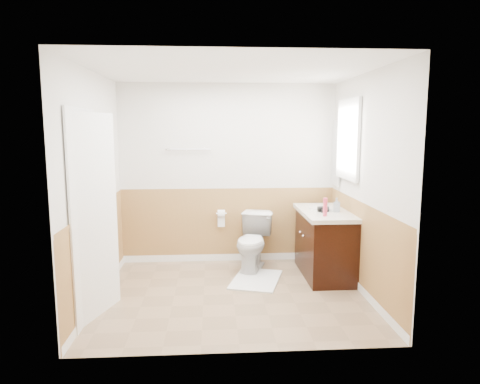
{
  "coord_description": "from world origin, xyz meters",
  "views": [
    {
      "loc": [
        -0.23,
        -4.71,
        1.88
      ],
      "look_at": [
        0.1,
        0.25,
        1.15
      ],
      "focal_mm": 32.25,
      "sensor_mm": 36.0,
      "label": 1
    }
  ],
  "objects": [
    {
      "name": "floor",
      "position": [
        0.0,
        0.0,
        0.0
      ],
      "size": [
        3.0,
        3.0,
        0.0
      ],
      "primitive_type": "plane",
      "color": "#8C7051",
      "rests_on": "ground"
    },
    {
      "name": "ceiling",
      "position": [
        0.0,
        0.0,
        2.5
      ],
      "size": [
        3.0,
        3.0,
        0.0
      ],
      "primitive_type": "plane",
      "rotation": [
        3.14,
        0.0,
        0.0
      ],
      "color": "white",
      "rests_on": "floor"
    },
    {
      "name": "wall_back",
      "position": [
        0.0,
        1.3,
        1.25
      ],
      "size": [
        3.0,
        0.0,
        3.0
      ],
      "primitive_type": "plane",
      "rotation": [
        1.57,
        0.0,
        0.0
      ],
      "color": "silver",
      "rests_on": "floor"
    },
    {
      "name": "wall_front",
      "position": [
        0.0,
        -1.3,
        1.25
      ],
      "size": [
        3.0,
        0.0,
        3.0
      ],
      "primitive_type": "plane",
      "rotation": [
        -1.57,
        0.0,
        0.0
      ],
      "color": "silver",
      "rests_on": "floor"
    },
    {
      "name": "wall_left",
      "position": [
        -1.5,
        0.0,
        1.25
      ],
      "size": [
        0.0,
        3.0,
        3.0
      ],
      "primitive_type": "plane",
      "rotation": [
        1.57,
        0.0,
        1.57
      ],
      "color": "silver",
      "rests_on": "floor"
    },
    {
      "name": "wall_right",
      "position": [
        1.5,
        0.0,
        1.25
      ],
      "size": [
        0.0,
        3.0,
        3.0
      ],
      "primitive_type": "plane",
      "rotation": [
        1.57,
        0.0,
        -1.57
      ],
      "color": "silver",
      "rests_on": "floor"
    },
    {
      "name": "wainscot_back",
      "position": [
        0.0,
        1.29,
        0.5
      ],
      "size": [
        3.0,
        0.0,
        3.0
      ],
      "primitive_type": "plane",
      "rotation": [
        1.57,
        0.0,
        0.0
      ],
      "color": "#AD8745",
      "rests_on": "floor"
    },
    {
      "name": "wainscot_front",
      "position": [
        0.0,
        -1.29,
        0.5
      ],
      "size": [
        3.0,
        0.0,
        3.0
      ],
      "primitive_type": "plane",
      "rotation": [
        -1.57,
        0.0,
        0.0
      ],
      "color": "#AD8745",
      "rests_on": "floor"
    },
    {
      "name": "wainscot_left",
      "position": [
        -1.49,
        0.0,
        0.5
      ],
      "size": [
        0.0,
        2.6,
        2.6
      ],
      "primitive_type": "plane",
      "rotation": [
        1.57,
        0.0,
        1.57
      ],
      "color": "#AD8745",
      "rests_on": "floor"
    },
    {
      "name": "wainscot_right",
      "position": [
        1.49,
        0.0,
        0.5
      ],
      "size": [
        0.0,
        2.6,
        2.6
      ],
      "primitive_type": "plane",
      "rotation": [
        1.57,
        0.0,
        -1.57
      ],
      "color": "#AD8745",
      "rests_on": "floor"
    },
    {
      "name": "toilet",
      "position": [
        0.31,
        0.88,
        0.38
      ],
      "size": [
        0.62,
        0.83,
        0.75
      ],
      "primitive_type": "imported",
      "rotation": [
        0.0,
        0.0,
        -0.3
      ],
      "color": "white",
      "rests_on": "floor"
    },
    {
      "name": "bath_mat",
      "position": [
        0.31,
        0.44,
        0.01
      ],
      "size": [
        0.76,
        0.93,
        0.02
      ],
      "primitive_type": "cube",
      "rotation": [
        0.0,
        0.0,
        -0.3
      ],
      "color": "silver",
      "rests_on": "floor"
    },
    {
      "name": "vanity_cabinet",
      "position": [
        1.21,
        0.59,
        0.4
      ],
      "size": [
        0.55,
        1.1,
        0.8
      ],
      "primitive_type": "cube",
      "color": "black",
      "rests_on": "floor"
    },
    {
      "name": "vanity_knob_left",
      "position": [
        0.91,
        0.49,
        0.55
      ],
      "size": [
        0.03,
        0.03,
        0.03
      ],
      "primitive_type": "sphere",
      "color": "#B6B7BD",
      "rests_on": "vanity_cabinet"
    },
    {
      "name": "vanity_knob_right",
      "position": [
        0.91,
        0.69,
        0.55
      ],
      "size": [
        0.03,
        0.03,
        0.03
      ],
      "primitive_type": "sphere",
      "color": "#B5B6BC",
      "rests_on": "vanity_cabinet"
    },
    {
      "name": "countertop",
      "position": [
        1.2,
        0.59,
        0.83
      ],
      "size": [
        0.6,
        1.15,
        0.05
      ],
      "primitive_type": "cube",
      "color": "white",
      "rests_on": "vanity_cabinet"
    },
    {
      "name": "sink_basin",
      "position": [
        1.21,
        0.74,
        0.86
      ],
      "size": [
        0.36,
        0.36,
        0.02
      ],
      "primitive_type": "cylinder",
      "color": "silver",
      "rests_on": "countertop"
    },
    {
      "name": "faucet",
      "position": [
        1.39,
        0.74,
        0.92
      ],
      "size": [
        0.02,
        0.02,
        0.14
      ],
      "primitive_type": "cylinder",
      "color": "silver",
      "rests_on": "countertop"
    },
    {
      "name": "lotion_bottle",
      "position": [
        1.11,
        0.24,
        0.96
      ],
      "size": [
        0.05,
        0.05,
        0.22
      ],
      "primitive_type": "cylinder",
      "color": "#CD354F",
      "rests_on": "countertop"
    },
    {
      "name": "soap_dispenser",
      "position": [
        1.33,
        0.51,
        0.94
      ],
      "size": [
        0.1,
        0.1,
        0.18
      ],
      "primitive_type": "imported",
      "rotation": [
        0.0,
        0.0,
        -0.32
      ],
      "color": "gray",
      "rests_on": "countertop"
    },
    {
      "name": "hair_dryer_body",
      "position": [
        1.16,
        0.52,
        0.89
      ],
      "size": [
        0.14,
        0.07,
        0.07
      ],
      "primitive_type": "cylinder",
      "rotation": [
        0.0,
        1.57,
        0.0
      ],
      "color": "black",
      "rests_on": "countertop"
    },
    {
      "name": "hair_dryer_handle",
      "position": [
        1.13,
        0.45,
        0.86
      ],
      "size": [
        0.03,
        0.03,
        0.07
      ],
      "primitive_type": "cylinder",
      "color": "black",
      "rests_on": "countertop"
    },
    {
      "name": "mirror_panel",
      "position": [
        1.48,
        1.1,
        1.55
      ],
      "size": [
        0.02,
        0.35,
        0.9
      ],
      "primitive_type": "cube",
      "color": "silver",
      "rests_on": "wall_right"
    },
    {
      "name": "window_frame",
      "position": [
        1.47,
        0.59,
        1.75
      ],
      "size": [
        0.04,
        0.8,
        1.0
      ],
      "primitive_type": "cube",
      "color": "white",
      "rests_on": "wall_right"
    },
    {
      "name": "window_glass",
      "position": [
        1.49,
        0.59,
        1.75
      ],
      "size": [
        0.01,
        0.7,
        0.9
      ],
      "primitive_type": "cube",
      "color": "white",
      "rests_on": "wall_right"
    },
    {
      "name": "door",
      "position": [
        -1.4,
        -0.45,
        1.02
      ],
      "size": [
        0.29,
        0.78,
        2.04
      ],
      "primitive_type": "cube",
      "rotation": [
        0.0,
        0.0,
        -0.31
      ],
      "color": "white",
      "rests_on": "wall_left"
    },
    {
      "name": "door_frame",
      "position": [
        -1.48,
        -0.45,
        1.03
      ],
      "size": [
        0.02,
        0.92,
        2.1
      ],
      "primitive_type": "cube",
      "color": "white",
      "rests_on": "wall_left"
    },
    {
      "name": "door_knob",
      "position": [
        -1.34,
        -0.12,
        0.95
      ],
      "size": [
        0.06,
        0.06,
        0.06
      ],
      "primitive_type": "sphere",
      "color": "silver",
      "rests_on": "door"
    },
    {
      "name": "towel_bar",
      "position": [
        -0.55,
        1.25,
        1.6
      ],
      "size": [
        0.62,
        0.02,
        0.02
      ],
      "primitive_type": "cylinder",
      "rotation": [
        0.0,
        1.57,
        0.0
      ],
      "color": "silver",
      "rests_on": "wall_back"
    },
    {
      "name": "tp_holder_bar",
      "position": [
        -0.1,
        1.23,
        0.7
      ],
      "size": [
        0.14,
        0.02,
        0.02
      ],
      "primitive_type": "cylinder",
      "rotation": [
        0.0,
        1.57,
        0.0
      ],
      "color": "silver",
      "rests_on": "wall_back"
    },
    {
      "name": "tp_roll",
      "position": [
        -0.1,
        1.23,
        0.7
      ],
      "size": [
        0.1,
        0.11,
        0.11
      ],
      "primitive_type": "cylinder",
      "rotation": [
        0.0,
        1.57,
        0.0
      ],
      "color": "white",
      "rests_on": "tp_holder_bar"
    },
    {
      "name": "tp_sheet",
      "position": [
        -0.1,
        1.23,
        0.59
      ],
      "size": [
        0.1,
        0.01,
        0.16
      ],
      "primitive_type": "cube",
      "color": "white",
      "rests_on": "tp_roll"
    }
  ]
}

